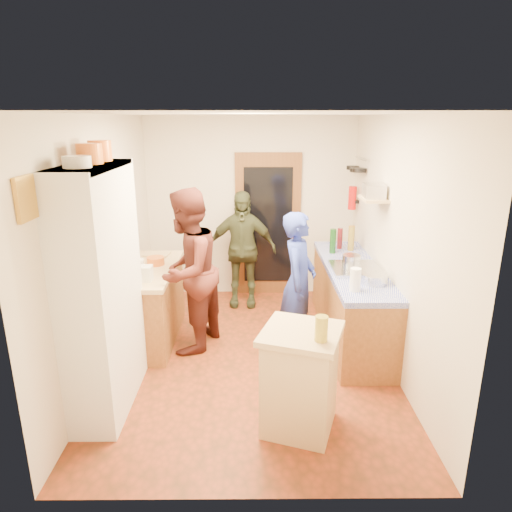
{
  "coord_description": "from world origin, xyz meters",
  "views": [
    {
      "loc": [
        0.03,
        -4.56,
        2.56
      ],
      "look_at": [
        0.06,
        0.15,
        1.13
      ],
      "focal_mm": 32.0,
      "sensor_mm": 36.0,
      "label": 1
    }
  ],
  "objects_px": {
    "person_back": "(242,249)",
    "island_base": "(300,382)",
    "person_left": "(192,271)",
    "person_hob": "(301,283)",
    "hutch_body": "(102,291)",
    "right_counter_base": "(350,304)"
  },
  "relations": [
    {
      "from": "person_back",
      "to": "island_base",
      "type": "bearing_deg",
      "value": -76.32
    },
    {
      "from": "island_base",
      "to": "person_left",
      "type": "height_order",
      "value": "person_left"
    },
    {
      "from": "person_hob",
      "to": "hutch_body",
      "type": "bearing_deg",
      "value": 135.0
    },
    {
      "from": "island_base",
      "to": "person_hob",
      "type": "xyz_separation_m",
      "value": [
        0.14,
        1.43,
        0.37
      ]
    },
    {
      "from": "hutch_body",
      "to": "island_base",
      "type": "relative_size",
      "value": 2.56
    },
    {
      "from": "right_counter_base",
      "to": "person_back",
      "type": "distance_m",
      "value": 1.71
    },
    {
      "from": "right_counter_base",
      "to": "hutch_body",
      "type": "bearing_deg",
      "value": -152.53
    },
    {
      "from": "hutch_body",
      "to": "person_back",
      "type": "relative_size",
      "value": 1.35
    },
    {
      "from": "hutch_body",
      "to": "right_counter_base",
      "type": "bearing_deg",
      "value": 27.47
    },
    {
      "from": "right_counter_base",
      "to": "person_left",
      "type": "height_order",
      "value": "person_left"
    },
    {
      "from": "hutch_body",
      "to": "island_base",
      "type": "xyz_separation_m",
      "value": [
        1.72,
        -0.41,
        -0.67
      ]
    },
    {
      "from": "person_hob",
      "to": "right_counter_base",
      "type": "bearing_deg",
      "value": -50.49
    },
    {
      "from": "hutch_body",
      "to": "island_base",
      "type": "distance_m",
      "value": 1.89
    },
    {
      "from": "person_back",
      "to": "person_left",
      "type": "bearing_deg",
      "value": -110.79
    },
    {
      "from": "island_base",
      "to": "hutch_body",
      "type": "bearing_deg",
      "value": 166.67
    },
    {
      "from": "person_left",
      "to": "person_back",
      "type": "relative_size",
      "value": 1.13
    },
    {
      "from": "hutch_body",
      "to": "island_base",
      "type": "height_order",
      "value": "hutch_body"
    },
    {
      "from": "hutch_body",
      "to": "person_hob",
      "type": "distance_m",
      "value": 2.15
    },
    {
      "from": "island_base",
      "to": "person_back",
      "type": "relative_size",
      "value": 0.53
    },
    {
      "from": "right_counter_base",
      "to": "person_left",
      "type": "distance_m",
      "value": 1.93
    },
    {
      "from": "hutch_body",
      "to": "person_hob",
      "type": "xyz_separation_m",
      "value": [
        1.86,
        1.03,
        -0.3
      ]
    },
    {
      "from": "person_hob",
      "to": "person_left",
      "type": "xyz_separation_m",
      "value": [
        -1.21,
        0.05,
        0.13
      ]
    }
  ]
}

